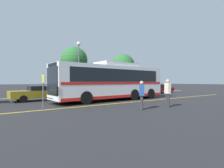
{
  "coord_description": "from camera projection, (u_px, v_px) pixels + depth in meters",
  "views": [
    {
      "loc": [
        -9.06,
        -13.22,
        1.72
      ],
      "look_at": [
        0.25,
        -0.08,
        1.49
      ],
      "focal_mm": 28.0,
      "sensor_mm": 36.0,
      "label": 1
    }
  ],
  "objects": [
    {
      "name": "parked_car_1",
      "position": [
        40.0,
        93.0,
        15.74
      ],
      "size": [
        4.97,
        2.04,
        1.34
      ],
      "rotation": [
        0.0,
        0.0,
        1.64
      ],
      "color": "olive",
      "rests_on": "ground_plane"
    },
    {
      "name": "lane_strip_0",
      "position": [
        127.0,
        102.0,
        14.33
      ],
      "size": [
        31.03,
        0.2,
        0.01
      ],
      "primitive_type": "cube",
      "rotation": [
        0.0,
        0.0,
        1.57
      ],
      "color": "gold",
      "rests_on": "ground_plane"
    },
    {
      "name": "parked_car_4",
      "position": [
        160.0,
        89.0,
        25.69
      ],
      "size": [
        4.95,
        2.17,
        1.26
      ],
      "rotation": [
        0.0,
        0.0,
        1.64
      ],
      "color": "maroon",
      "rests_on": "ground_plane"
    },
    {
      "name": "tree_0",
      "position": [
        74.0,
        60.0,
        23.76
      ],
      "size": [
        3.6,
        3.6,
        6.43
      ],
      "color": "#513823",
      "rests_on": "ground_plane"
    },
    {
      "name": "street_lamp",
      "position": [
        79.0,
        58.0,
        21.38
      ],
      "size": [
        0.48,
        0.48,
        6.61
      ],
      "color": "#59595E",
      "rests_on": "ground_plane"
    },
    {
      "name": "parked_car_3",
      "position": [
        130.0,
        89.0,
        22.42
      ],
      "size": [
        4.06,
        2.04,
        1.53
      ],
      "rotation": [
        0.0,
        0.0,
        1.62
      ],
      "color": "maroon",
      "rests_on": "ground_plane"
    },
    {
      "name": "bus_stop_sign",
      "position": [
        43.0,
        86.0,
        11.07
      ],
      "size": [
        0.07,
        0.4,
        2.25
      ],
      "rotation": [
        0.0,
        0.0,
        1.62
      ],
      "color": "#59595E",
      "rests_on": "ground_plane"
    },
    {
      "name": "pedestrian_1",
      "position": [
        142.0,
        93.0,
        10.66
      ],
      "size": [
        0.41,
        0.47,
        1.76
      ],
      "rotation": [
        0.0,
        0.0,
        4.15
      ],
      "color": "#2D2D33",
      "rests_on": "ground_plane"
    },
    {
      "name": "transit_bus",
      "position": [
        112.0,
        81.0,
        16.11
      ],
      "size": [
        11.44,
        3.12,
        3.47
      ],
      "rotation": [
        0.0,
        0.0,
        1.62
      ],
      "color": "white",
      "rests_on": "ground_plane"
    },
    {
      "name": "tree_1",
      "position": [
        123.0,
        66.0,
        27.55
      ],
      "size": [
        3.71,
        3.71,
        6.06
      ],
      "color": "#513823",
      "rests_on": "ground_plane"
    },
    {
      "name": "ground_plane",
      "position": [
        109.0,
        100.0,
        16.05
      ],
      "size": [
        220.0,
        220.0,
        0.0
      ],
      "primitive_type": "plane",
      "color": "#262628"
    },
    {
      "name": "parked_car_2",
      "position": [
        94.0,
        90.0,
        19.34
      ],
      "size": [
        4.49,
        2.11,
        1.53
      ],
      "rotation": [
        0.0,
        0.0,
        1.61
      ],
      "color": "navy",
      "rests_on": "ground_plane"
    },
    {
      "name": "pedestrian_0",
      "position": [
        168.0,
        91.0,
        11.7
      ],
      "size": [
        0.32,
        0.46,
        1.87
      ],
      "rotation": [
        0.0,
        0.0,
        1.33
      ],
      "color": "#2D2D33",
      "rests_on": "ground_plane"
    },
    {
      "name": "curb_strip",
      "position": [
        84.0,
        95.0,
        20.79
      ],
      "size": [
        39.03,
        0.36,
        0.15
      ],
      "primitive_type": "cube",
      "color": "#99999E",
      "rests_on": "ground_plane"
    }
  ]
}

